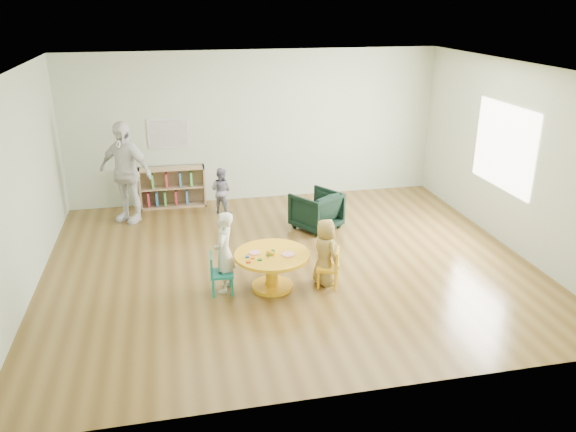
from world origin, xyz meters
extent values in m
plane|color=brown|center=(0.00, 0.00, 0.00)|extent=(7.00, 7.00, 0.00)
cube|color=white|center=(0.00, 0.00, 2.75)|extent=(7.00, 6.00, 0.10)
cube|color=#AFBEA3|center=(0.00, 3.00, 1.40)|extent=(7.00, 0.10, 2.80)
cube|color=#AFBEA3|center=(0.00, -3.00, 1.40)|extent=(7.00, 0.10, 2.80)
cube|color=#AFBEA3|center=(-3.50, 0.00, 1.40)|extent=(0.10, 6.00, 2.80)
cube|color=#AFBEA3|center=(3.50, 0.00, 1.40)|extent=(0.10, 6.00, 2.80)
cube|color=white|center=(3.48, 0.30, 1.50)|extent=(0.02, 1.60, 1.30)
cylinder|color=gold|center=(-0.37, -0.69, 0.23)|extent=(0.18, 0.18, 0.46)
cylinder|color=gold|center=(-0.37, -0.69, 0.02)|extent=(0.56, 0.56, 0.04)
cylinder|color=gold|center=(-0.37, -0.69, 0.48)|extent=(1.01, 1.01, 0.04)
cylinder|color=pink|center=(-0.59, -0.63, 0.51)|extent=(0.15, 0.15, 0.01)
cylinder|color=pink|center=(-0.17, -0.78, 0.51)|extent=(0.17, 0.17, 0.01)
cylinder|color=gold|center=(-0.39, -0.71, 0.52)|extent=(0.10, 0.12, 0.04)
cylinder|color=#116326|center=(-0.44, -0.78, 0.52)|extent=(0.05, 0.05, 0.02)
cylinder|color=#116326|center=(-0.34, -0.64, 0.52)|extent=(0.05, 0.05, 0.02)
cube|color=red|center=(-0.72, -0.89, 0.51)|extent=(0.06, 0.06, 0.02)
cube|color=orange|center=(-0.64, -0.78, 0.51)|extent=(0.05, 0.05, 0.02)
cube|color=#163CA7|center=(-0.71, -0.74, 0.51)|extent=(0.05, 0.05, 0.02)
cube|color=#116326|center=(-0.56, -0.86, 0.51)|extent=(0.05, 0.05, 0.02)
cube|color=#167D73|center=(-1.04, -0.69, 0.28)|extent=(0.32, 0.32, 0.04)
cube|color=#167D73|center=(-1.17, -0.68, 0.43)|extent=(0.05, 0.30, 0.26)
cylinder|color=#167D73|center=(-1.15, -0.56, 0.13)|extent=(0.04, 0.04, 0.26)
cylinder|color=#167D73|center=(-1.17, -0.80, 0.13)|extent=(0.04, 0.04, 0.26)
cylinder|color=#167D73|center=(-0.91, -0.58, 0.13)|extent=(0.04, 0.04, 0.26)
cylinder|color=#167D73|center=(-0.93, -0.82, 0.13)|extent=(0.04, 0.04, 0.26)
cube|color=gold|center=(0.37, -0.79, 0.27)|extent=(0.38, 0.38, 0.04)
cube|color=gold|center=(0.49, -0.84, 0.41)|extent=(0.13, 0.28, 0.25)
cylinder|color=gold|center=(0.44, -0.94, 0.13)|extent=(0.03, 0.03, 0.25)
cylinder|color=gold|center=(0.52, -0.73, 0.13)|extent=(0.03, 0.03, 0.25)
cylinder|color=gold|center=(0.22, -0.86, 0.13)|extent=(0.03, 0.03, 0.25)
cylinder|color=gold|center=(0.31, -0.64, 0.13)|extent=(0.03, 0.03, 0.25)
cube|color=#A17F59|center=(-2.19, 2.83, 0.38)|extent=(0.03, 0.30, 0.75)
cube|color=#A17F59|center=(-1.01, 2.83, 0.38)|extent=(0.03, 0.30, 0.75)
cube|color=#A17F59|center=(-1.60, 2.83, 0.01)|extent=(1.20, 0.30, 0.03)
cube|color=#A17F59|center=(-1.60, 2.83, 0.73)|extent=(1.20, 0.30, 0.03)
cube|color=#A17F59|center=(-1.60, 2.83, 0.38)|extent=(1.14, 0.28, 0.03)
cube|color=#A17F59|center=(-1.60, 2.97, 0.38)|extent=(1.20, 0.02, 0.75)
cube|color=#C33447|center=(-2.05, 2.81, 0.18)|extent=(0.04, 0.18, 0.26)
cube|color=#367ABE|center=(-1.90, 2.81, 0.18)|extent=(0.04, 0.18, 0.26)
cube|color=#57B955|center=(-1.75, 2.81, 0.18)|extent=(0.04, 0.18, 0.26)
cube|color=#C33447|center=(-1.55, 2.81, 0.18)|extent=(0.04, 0.18, 0.26)
cube|color=#367ABE|center=(-1.35, 2.81, 0.18)|extent=(0.04, 0.18, 0.26)
cube|color=#57B955|center=(-1.95, 2.81, 0.53)|extent=(0.04, 0.18, 0.26)
cube|color=#C33447|center=(-1.70, 2.81, 0.53)|extent=(0.04, 0.18, 0.26)
cube|color=#367ABE|center=(-1.45, 2.81, 0.53)|extent=(0.04, 0.18, 0.26)
cube|color=#57B955|center=(-1.25, 2.81, 0.53)|extent=(0.04, 0.18, 0.26)
cube|color=silver|center=(-1.60, 2.98, 1.35)|extent=(0.74, 0.01, 0.54)
cube|color=red|center=(-1.60, 2.98, 1.35)|extent=(0.70, 0.00, 0.50)
imported|color=black|center=(0.74, 1.23, 0.32)|extent=(0.96, 0.96, 0.64)
imported|color=silver|center=(-0.99, -0.62, 0.55)|extent=(0.39, 0.47, 1.11)
imported|color=yellow|center=(0.35, -0.73, 0.47)|extent=(0.43, 0.53, 0.94)
imported|color=#191C40|center=(-0.75, 2.31, 0.42)|extent=(0.52, 0.50, 0.84)
imported|color=silver|center=(-2.37, 2.27, 0.88)|extent=(1.09, 0.94, 1.76)
camera|label=1|loc=(-1.56, -7.31, 3.65)|focal=35.00mm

